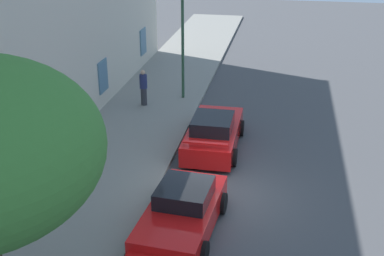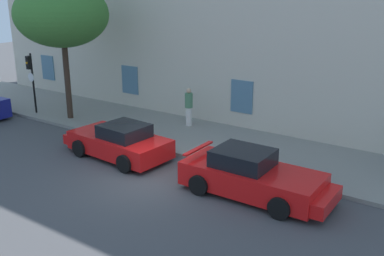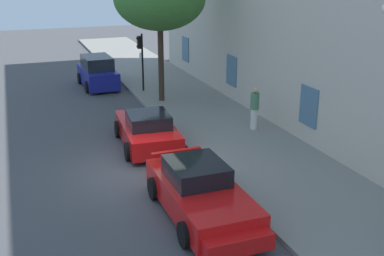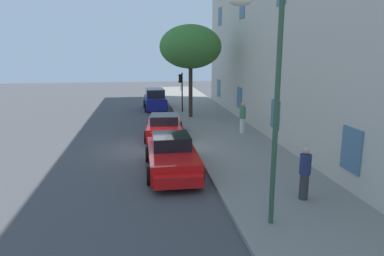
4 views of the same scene
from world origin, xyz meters
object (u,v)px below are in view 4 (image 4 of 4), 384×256
at_px(hatchback_parked, 155,100).
at_px(traffic_light, 181,85).
at_px(sportscar_yellow_flank, 172,157).
at_px(pedestrian_strolling, 305,173).
at_px(pedestrian_admiring, 243,118).
at_px(sportscar_red_lead, 164,127).
at_px(street_lamp, 263,71).
at_px(tree_near_kerb, 191,47).

relative_size(hatchback_parked, traffic_light, 1.28).
distance_m(sportscar_yellow_flank, hatchback_parked, 15.92).
distance_m(hatchback_parked, pedestrian_strolling, 19.90).
bearing_deg(sportscar_yellow_flank, pedestrian_admiring, 141.37).
xyz_separation_m(sportscar_red_lead, street_lamp, (11.02, 1.82, 3.75)).
distance_m(tree_near_kerb, traffic_light, 3.67).
height_order(street_lamp, pedestrian_strolling, street_lamp).
distance_m(sportscar_red_lead, street_lamp, 11.78).
bearing_deg(tree_near_kerb, street_lamp, -1.65).
bearing_deg(street_lamp, pedestrian_admiring, 165.76).
bearing_deg(traffic_light, sportscar_yellow_flank, -8.07).
relative_size(tree_near_kerb, street_lamp, 1.06).
height_order(street_lamp, pedestrian_admiring, street_lamp).
relative_size(hatchback_parked, tree_near_kerb, 0.60).
height_order(sportscar_red_lead, tree_near_kerb, tree_near_kerb).
bearing_deg(hatchback_parked, street_lamp, 5.28).
xyz_separation_m(street_lamp, pedestrian_strolling, (-1.38, 2.03, -3.33)).
bearing_deg(sportscar_red_lead, street_lamp, 9.35).
bearing_deg(tree_near_kerb, pedestrian_strolling, 5.93).
bearing_deg(sportscar_red_lead, tree_near_kerb, 156.95).
bearing_deg(pedestrian_strolling, pedestrian_admiring, 175.72).
distance_m(street_lamp, pedestrian_admiring, 11.58).
relative_size(hatchback_parked, pedestrian_strolling, 2.26).
distance_m(sportscar_yellow_flank, street_lamp, 6.49).
relative_size(sportscar_yellow_flank, street_lamp, 0.78).
xyz_separation_m(hatchback_parked, tree_near_kerb, (4.49, 2.40, 4.33)).
distance_m(sportscar_red_lead, hatchback_parked, 9.87).
distance_m(sportscar_yellow_flank, traffic_light, 13.87).
bearing_deg(street_lamp, tree_near_kerb, 178.35).
relative_size(tree_near_kerb, pedestrian_admiring, 3.67).
xyz_separation_m(traffic_light, pedestrian_admiring, (7.84, 2.70, -1.18)).
bearing_deg(pedestrian_admiring, sportscar_yellow_flank, -38.63).
bearing_deg(pedestrian_strolling, sportscar_yellow_flank, -132.34).
relative_size(sportscar_red_lead, pedestrian_strolling, 2.65).
xyz_separation_m(sportscar_yellow_flank, pedestrian_admiring, (-5.80, 4.63, 0.43)).
distance_m(sportscar_red_lead, tree_near_kerb, 7.39).
bearing_deg(pedestrian_admiring, pedestrian_strolling, -4.28).
xyz_separation_m(sportscar_yellow_flank, street_lamp, (4.96, 1.90, 3.73)).
bearing_deg(hatchback_parked, pedestrian_strolling, 11.48).
xyz_separation_m(sportscar_red_lead, sportscar_yellow_flank, (6.06, -0.09, 0.02)).
height_order(traffic_light, street_lamp, street_lamp).
height_order(sportscar_yellow_flank, pedestrian_strolling, pedestrian_strolling).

